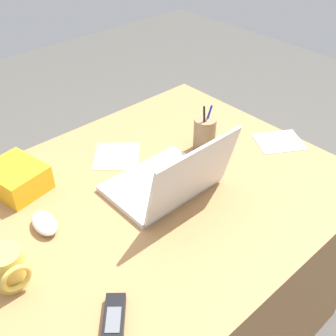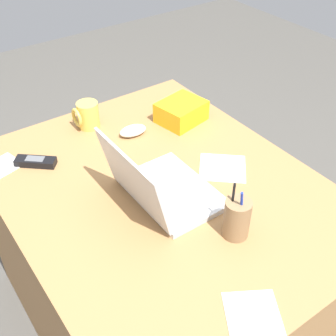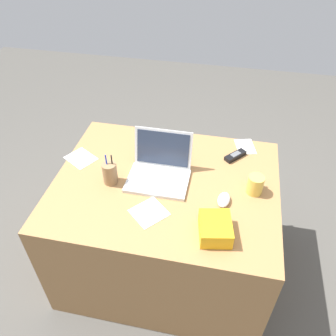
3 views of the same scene
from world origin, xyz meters
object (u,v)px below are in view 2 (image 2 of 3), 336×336
object	(u,v)px
cordless_phone	(36,162)
snack_bag	(181,112)
computer_mouse	(133,131)
coffee_mug_white	(87,115)
pen_holder	(237,218)
laptop	(160,188)

from	to	relation	value
cordless_phone	snack_bag	world-z (taller)	snack_bag
computer_mouse	coffee_mug_white	bearing A→B (deg)	42.97
cordless_phone	computer_mouse	bearing A→B (deg)	-95.70
pen_holder	snack_bag	world-z (taller)	pen_holder
computer_mouse	pen_holder	bearing A→B (deg)	-176.75
laptop	cordless_phone	size ratio (longest dim) A/B	2.42
laptop	pen_holder	bearing A→B (deg)	-159.57
laptop	computer_mouse	distance (m)	0.37
laptop	cordless_phone	distance (m)	0.45
laptop	computer_mouse	xyz separation A→B (m)	(0.35, -0.12, -0.03)
coffee_mug_white	snack_bag	bearing A→B (deg)	-118.33
pen_holder	snack_bag	distance (m)	0.61
computer_mouse	pen_holder	size ratio (longest dim) A/B	0.58
coffee_mug_white	pen_holder	size ratio (longest dim) A/B	0.57
cordless_phone	pen_holder	bearing A→B (deg)	-151.94
snack_bag	laptop	bearing A→B (deg)	135.28
laptop	coffee_mug_white	distance (m)	0.49
laptop	coffee_mug_white	size ratio (longest dim) A/B	3.16
cordless_phone	snack_bag	xyz separation A→B (m)	(-0.06, -0.56, 0.03)
laptop	pen_holder	world-z (taller)	laptop
laptop	pen_holder	xyz separation A→B (m)	(-0.24, -0.09, 0.01)
laptop	snack_bag	bearing A→B (deg)	-44.72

